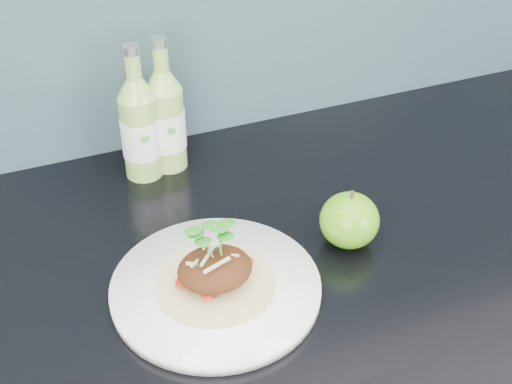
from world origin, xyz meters
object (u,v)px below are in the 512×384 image
at_px(cider_bottle_left, 140,128).
at_px(cider_bottle_right, 166,120).
at_px(dinner_plate, 216,288).
at_px(green_apple, 349,220).

bearing_deg(cider_bottle_left, cider_bottle_right, 35.45).
relative_size(dinner_plate, green_apple, 3.15).
height_order(green_apple, cider_bottle_left, cider_bottle_left).
xyz_separation_m(dinner_plate, green_apple, (0.21, 0.03, 0.03)).
xyz_separation_m(dinner_plate, cider_bottle_left, (-0.02, 0.30, 0.08)).
xyz_separation_m(green_apple, cider_bottle_right, (-0.18, 0.28, 0.04)).
distance_m(dinner_plate, green_apple, 0.21).
distance_m(green_apple, cider_bottle_left, 0.35).
bearing_deg(cider_bottle_left, dinner_plate, -62.37).
height_order(cider_bottle_left, cider_bottle_right, same).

